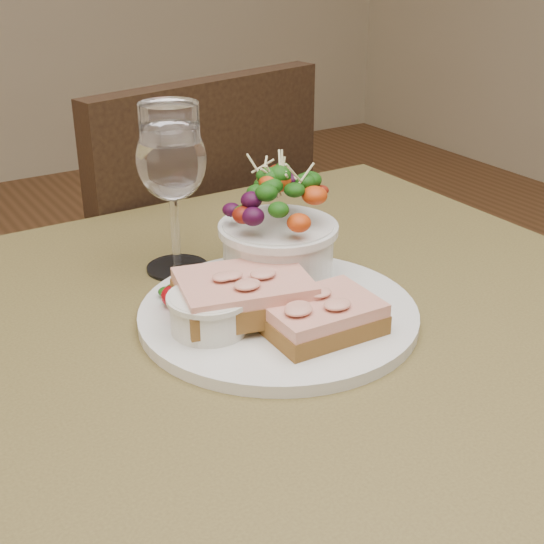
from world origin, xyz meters
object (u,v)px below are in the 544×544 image
ramekin (209,311)px  sandwich_back (244,294)px  salad_bowl (278,226)px  chair_far (162,385)px  dinner_plate (278,314)px  wine_glass (172,164)px  sandwich_front (321,316)px  cafe_table (293,418)px

ramekin → sandwich_back: bearing=6.4°
salad_bowl → ramekin: bearing=-151.4°
chair_far → dinner_plate: bearing=66.9°
chair_far → wine_glass: 0.74m
dinner_plate → sandwich_front: sandwich_front is taller
cafe_table → wine_glass: wine_glass is taller
dinner_plate → ramekin: (-0.08, -0.00, 0.03)m
dinner_plate → sandwich_back: (-0.04, 0.00, 0.03)m
chair_far → sandwich_back: bearing=63.5°
chair_far → sandwich_front: chair_far is taller
chair_far → wine_glass: wine_glass is taller
chair_far → dinner_plate: 0.77m
sandwich_front → ramekin: size_ratio=1.47×
sandwich_back → ramekin: size_ratio=1.96×
dinner_plate → sandwich_back: 0.05m
ramekin → wine_glass: wine_glass is taller
sandwich_front → salad_bowl: salad_bowl is taller
wine_glass → dinner_plate: bearing=-78.2°
cafe_table → chair_far: (0.12, 0.63, -0.36)m
cafe_table → sandwich_front: 0.13m
chair_far → sandwich_front: size_ratio=8.41×
ramekin → cafe_table: bearing=-19.4°
dinner_plate → cafe_table: bearing=-88.5°
salad_bowl → wine_glass: 0.13m
sandwich_front → ramekin: ramekin is taller
chair_far → sandwich_front: 0.83m
wine_glass → chair_far: bearing=71.2°
sandwich_back → wine_glass: 0.18m
chair_far → wine_glass: bearing=59.1°
ramekin → dinner_plate: bearing=0.9°
sandwich_front → salad_bowl: (0.03, 0.12, 0.04)m
wine_glass → sandwich_front: bearing=-78.7°
sandwich_back → chair_far: bearing=89.1°
cafe_table → salad_bowl: 0.20m
wine_glass → salad_bowl: bearing=-53.8°
ramekin → wine_glass: size_ratio=0.42×
dinner_plate → wine_glass: (-0.03, 0.16, 0.12)m
cafe_table → ramekin: ramekin is taller
dinner_plate → salad_bowl: size_ratio=2.17×
chair_far → sandwich_back: size_ratio=6.32×
chair_far → salad_bowl: (-0.08, -0.54, 0.53)m
dinner_plate → sandwich_back: sandwich_back is taller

